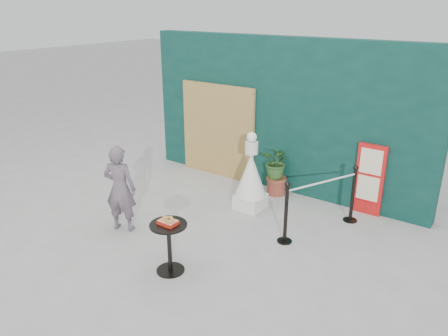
# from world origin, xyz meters

# --- Properties ---
(ground) EXTENTS (60.00, 60.00, 0.00)m
(ground) POSITION_xyz_m (0.00, 0.00, 0.00)
(ground) COLOR #ADAAA5
(ground) RESTS_ON ground
(back_wall) EXTENTS (6.00, 0.30, 3.00)m
(back_wall) POSITION_xyz_m (0.00, 3.15, 1.50)
(back_wall) COLOR #0A2D2A
(back_wall) RESTS_ON ground
(bamboo_fence) EXTENTS (1.80, 0.08, 2.00)m
(bamboo_fence) POSITION_xyz_m (-1.40, 2.94, 1.00)
(bamboo_fence) COLOR tan
(bamboo_fence) RESTS_ON ground
(woman) EXTENTS (0.63, 0.53, 1.47)m
(woman) POSITION_xyz_m (-1.24, 0.01, 0.73)
(woman) COLOR #645660
(woman) RESTS_ON ground
(menu_board) EXTENTS (0.50, 0.07, 1.30)m
(menu_board) POSITION_xyz_m (1.90, 2.95, 0.65)
(menu_board) COLOR red
(menu_board) RESTS_ON ground
(statue) EXTENTS (0.57, 0.57, 1.46)m
(statue) POSITION_xyz_m (0.08, 1.93, 0.60)
(statue) COLOR silver
(statue) RESTS_ON ground
(cafe_table) EXTENTS (0.52, 0.52, 0.75)m
(cafe_table) POSITION_xyz_m (0.24, -0.46, 0.50)
(cafe_table) COLOR black
(cafe_table) RESTS_ON ground
(food_basket) EXTENTS (0.26, 0.19, 0.11)m
(food_basket) POSITION_xyz_m (0.24, -0.45, 0.79)
(food_basket) COLOR red
(food_basket) RESTS_ON cafe_table
(planter) EXTENTS (0.59, 0.51, 1.00)m
(planter) POSITION_xyz_m (0.16, 2.77, 0.58)
(planter) COLOR brown
(planter) RESTS_ON ground
(stanchion_barrier) EXTENTS (0.84, 1.54, 1.03)m
(stanchion_barrier) POSITION_xyz_m (1.48, 1.85, 0.49)
(stanchion_barrier) COLOR black
(stanchion_barrier) RESTS_ON ground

